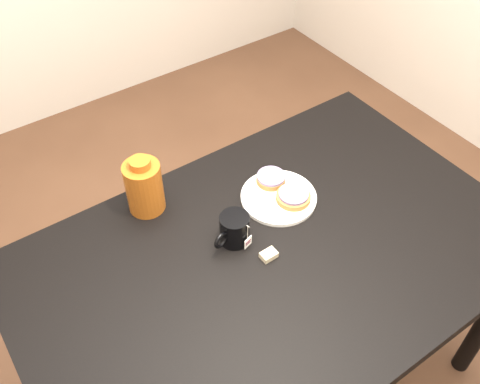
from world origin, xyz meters
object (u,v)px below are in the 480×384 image
at_px(table, 272,270).
at_px(plate, 279,197).
at_px(bagel_package, 144,186).
at_px(bagel_back, 271,178).
at_px(bagel_front, 293,196).
at_px(teabag_pouch, 269,255).
at_px(mug, 234,229).

relative_size(table, plate, 6.09).
xyz_separation_m(table, bagel_package, (-0.20, 0.36, 0.17)).
height_order(bagel_back, bagel_front, same).
distance_m(bagel_back, bagel_front, 0.10).
xyz_separation_m(teabag_pouch, bagel_package, (-0.18, 0.36, 0.08)).
height_order(mug, bagel_package, bagel_package).
relative_size(plate, bagel_package, 1.23).
bearing_deg(bagel_front, table, -143.80).
distance_m(bagel_front, teabag_pouch, 0.22).
distance_m(table, bagel_front, 0.23).
bearing_deg(bagel_package, bagel_front, -32.53).
height_order(bagel_front, mug, mug).
height_order(table, bagel_back, bagel_back).
bearing_deg(mug, plate, -0.50).
bearing_deg(mug, teabag_pouch, -83.23).
relative_size(table, bagel_package, 7.50).
distance_m(table, teabag_pouch, 0.09).
distance_m(bagel_front, bagel_package, 0.44).
bearing_deg(bagel_package, teabag_pouch, -62.94).
distance_m(bagel_back, mug, 0.25).
relative_size(table, bagel_front, 10.33).
bearing_deg(bagel_front, bagel_back, 95.19).
distance_m(plate, bagel_package, 0.40).
distance_m(table, bagel_back, 0.29).
distance_m(table, plate, 0.23).
xyz_separation_m(plate, mug, (-0.20, -0.06, 0.04)).
height_order(bagel_front, teabag_pouch, bagel_front).
distance_m(mug, bagel_package, 0.29).
relative_size(table, mug, 10.47).
relative_size(mug, teabag_pouch, 2.97).
height_order(plate, teabag_pouch, teabag_pouch).
distance_m(bagel_front, mug, 0.23).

